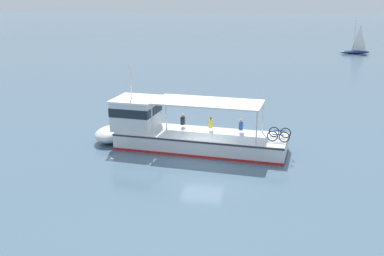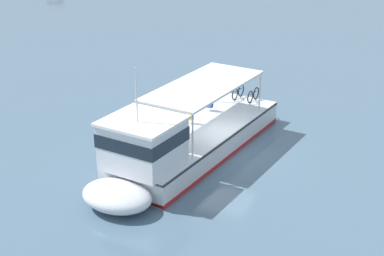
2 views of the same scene
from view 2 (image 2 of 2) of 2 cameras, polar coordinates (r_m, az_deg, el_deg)
The scene contains 2 objects.
ground_plane at distance 27.24m, azimuth 3.44°, elevation -2.54°, with size 400.00×400.00×0.00m, color slate.
ferry_main at distance 25.78m, azimuth -1.18°, elevation -1.53°, with size 4.76×13.03×5.32m.
Camera 2 is at (8.35, -23.21, 11.54)m, focal length 54.13 mm.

